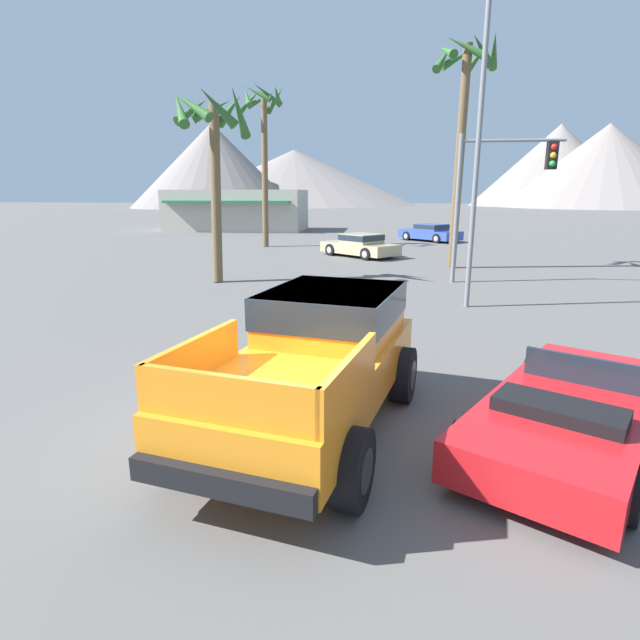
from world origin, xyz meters
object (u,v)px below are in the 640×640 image
object	(u,v)px
palm_tree_short	(263,129)
street_lamp_post	(480,122)
orange_pickup_truck	(319,352)
palm_tree_leaning	(211,140)
red_convertible_car	(571,413)
traffic_light_main	(500,180)
parked_car_blue	(430,232)
palm_tree_tall	(464,101)
parked_car_tan	(360,245)

from	to	relation	value
palm_tree_short	street_lamp_post	bearing A→B (deg)	-58.94
orange_pickup_truck	palm_tree_leaning	world-z (taller)	palm_tree_leaning
red_convertible_car	traffic_light_main	bearing A→B (deg)	113.87
parked_car_blue	palm_tree_tall	world-z (taller)	palm_tree_tall
traffic_light_main	palm_tree_tall	xyz separation A→B (m)	(-0.89, 3.61, 3.16)
red_convertible_car	palm_tree_tall	distance (m)	17.16
parked_car_blue	palm_tree_leaning	size ratio (longest dim) A/B	0.64
orange_pickup_truck	traffic_light_main	distance (m)	13.23
red_convertible_car	palm_tree_short	size ratio (longest dim) A/B	0.51
red_convertible_car	palm_tree_short	bearing A→B (deg)	142.64
street_lamp_post	palm_tree_leaning	world-z (taller)	street_lamp_post
orange_pickup_truck	street_lamp_post	world-z (taller)	street_lamp_post
palm_tree_tall	parked_car_tan	bearing A→B (deg)	139.09
orange_pickup_truck	palm_tree_tall	world-z (taller)	palm_tree_tall
palm_tree_tall	palm_tree_leaning	world-z (taller)	palm_tree_tall
parked_car_blue	palm_tree_short	distance (m)	12.94
parked_car_tan	palm_tree_leaning	distance (m)	10.51
traffic_light_main	parked_car_blue	bearing A→B (deg)	92.54
orange_pickup_truck	parked_car_blue	size ratio (longest dim) A/B	1.23
palm_tree_tall	street_lamp_post	bearing A→B (deg)	-94.81
parked_car_blue	parked_car_tan	bearing A→B (deg)	-160.32
parked_car_tan	palm_tree_short	size ratio (longest dim) A/B	0.47
parked_car_blue	palm_tree_tall	bearing A→B (deg)	-135.50
parked_car_blue	orange_pickup_truck	bearing A→B (deg)	-143.04
traffic_light_main	street_lamp_post	bearing A→B (deg)	-110.36
traffic_light_main	palm_tree_short	xyz separation A→B (m)	(-11.02, 11.60, 3.18)
street_lamp_post	red_convertible_car	bearing A→B (deg)	-90.06
parked_car_blue	traffic_light_main	distance (m)	16.68
palm_tree_leaning	palm_tree_short	bearing A→B (deg)	94.85
palm_tree_short	orange_pickup_truck	bearing A→B (deg)	-75.37
parked_car_blue	palm_tree_leaning	world-z (taller)	palm_tree_leaning
red_convertible_car	palm_tree_leaning	world-z (taller)	palm_tree_leaning
orange_pickup_truck	palm_tree_tall	xyz separation A→B (m)	(3.96, 15.65, 5.74)
parked_car_blue	traffic_light_main	size ratio (longest dim) A/B	0.82
red_convertible_car	traffic_light_main	distance (m)	12.81
palm_tree_leaning	palm_tree_tall	bearing A→B (deg)	26.85
palm_tree_tall	palm_tree_short	world-z (taller)	palm_tree_tall
traffic_light_main	palm_tree_short	size ratio (longest dim) A/B	0.56
palm_tree_leaning	street_lamp_post	bearing A→B (deg)	-20.61
parked_car_blue	parked_car_tan	world-z (taller)	parked_car_tan
orange_pickup_truck	palm_tree_leaning	bearing A→B (deg)	127.28
red_convertible_car	palm_tree_leaning	xyz separation A→B (m)	(-8.40, 11.33, 4.54)
orange_pickup_truck	traffic_light_main	world-z (taller)	traffic_light_main
street_lamp_post	palm_tree_leaning	distance (m)	8.99
parked_car_blue	traffic_light_main	xyz separation A→B (m)	(0.73, -16.39, 3.03)
orange_pickup_truck	traffic_light_main	size ratio (longest dim) A/B	1.01
parked_car_blue	palm_tree_leaning	distance (m)	20.15
orange_pickup_truck	parked_car_tan	xyz separation A→B (m)	(-0.24, 19.29, -0.45)
parked_car_tan	palm_tree_short	world-z (taller)	palm_tree_short
red_convertible_car	palm_tree_leaning	size ratio (longest dim) A/B	0.71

